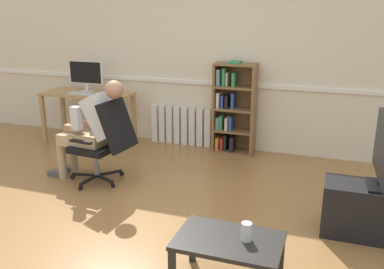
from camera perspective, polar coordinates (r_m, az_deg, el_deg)
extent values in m
plane|color=olive|center=(3.90, -6.41, -13.17)|extent=(18.00, 18.00, 0.00)
cube|color=beige|center=(5.90, 4.52, 11.03)|extent=(12.00, 0.10, 2.70)
cube|color=white|center=(5.90, 4.26, 6.82)|extent=(12.00, 0.03, 0.05)
cube|color=tan|center=(6.58, -19.44, 1.95)|extent=(0.06, 0.06, 0.72)
cube|color=tan|center=(5.90, -9.97, 1.02)|extent=(0.06, 0.06, 0.72)
cube|color=tan|center=(6.30, -7.85, 2.15)|extent=(0.06, 0.06, 0.72)
cube|color=tan|center=(6.95, -16.99, 2.94)|extent=(0.06, 0.06, 0.72)
cube|color=tan|center=(6.32, -14.00, 5.37)|extent=(1.32, 0.56, 0.04)
cube|color=silver|center=(6.40, -14.09, 5.71)|extent=(0.18, 0.14, 0.01)
cube|color=silver|center=(6.40, -14.03, 6.23)|extent=(0.04, 0.02, 0.10)
cube|color=silver|center=(6.37, -14.17, 8.16)|extent=(0.55, 0.02, 0.34)
cube|color=black|center=(6.36, -14.24, 8.14)|extent=(0.51, 0.00, 0.30)
cube|color=silver|center=(6.21, -14.81, 5.37)|extent=(0.37, 0.12, 0.02)
cube|color=white|center=(6.08, -12.57, 5.35)|extent=(0.06, 0.10, 0.03)
cube|color=brown|center=(5.82, 3.22, 3.66)|extent=(0.03, 0.28, 1.24)
cube|color=brown|center=(5.70, 8.36, 3.22)|extent=(0.03, 0.28, 1.24)
cube|color=brown|center=(5.88, 6.09, 3.74)|extent=(0.53, 0.02, 1.24)
cube|color=brown|center=(5.92, 5.59, -2.25)|extent=(0.50, 0.28, 0.03)
cube|color=brown|center=(5.83, 5.68, 0.56)|extent=(0.50, 0.28, 0.03)
cube|color=brown|center=(5.75, 5.76, 3.45)|extent=(0.50, 0.28, 0.03)
cube|color=brown|center=(5.69, 5.85, 6.41)|extent=(0.50, 0.28, 0.03)
cube|color=brown|center=(5.64, 5.94, 9.43)|extent=(0.50, 0.28, 0.03)
cube|color=orange|center=(5.92, 3.56, -1.13)|extent=(0.04, 0.19, 0.18)
cube|color=#6699A3|center=(5.85, 3.65, 1.65)|extent=(0.04, 0.19, 0.16)
cube|color=white|center=(5.77, 3.68, 4.72)|extent=(0.04, 0.19, 0.20)
cube|color=#6699A3|center=(5.71, 3.75, 7.76)|extent=(0.04, 0.19, 0.22)
cube|color=red|center=(5.94, 4.19, -1.12)|extent=(0.04, 0.19, 0.18)
cube|color=#38844C|center=(5.82, 4.07, 1.72)|extent=(0.04, 0.19, 0.20)
cube|color=#2D519E|center=(5.78, 4.29, 4.54)|extent=(0.03, 0.19, 0.16)
cube|color=#38844C|center=(5.72, 4.49, 7.84)|extent=(0.04, 0.19, 0.24)
cube|color=black|center=(5.91, 4.66, -0.97)|extent=(0.04, 0.19, 0.22)
cube|color=beige|center=(5.81, 4.84, 1.55)|extent=(0.04, 0.19, 0.17)
cube|color=black|center=(5.75, 4.83, 4.49)|extent=(0.03, 0.19, 0.17)
cube|color=beige|center=(5.71, 4.92, 7.52)|extent=(0.03, 0.19, 0.18)
cube|color=black|center=(5.87, 5.51, -1.22)|extent=(0.05, 0.19, 0.21)
cube|color=#2D519E|center=(5.79, 5.37, 1.56)|extent=(0.03, 0.19, 0.19)
cube|color=#2D519E|center=(5.74, 5.65, 4.65)|extent=(0.04, 0.19, 0.21)
cube|color=#38844C|center=(5.66, 5.78, 7.45)|extent=(0.04, 0.19, 0.18)
cube|color=#38844C|center=(5.64, 5.81, 9.70)|extent=(0.16, 0.22, 0.02)
cube|color=white|center=(6.34, -5.00, 1.56)|extent=(0.09, 0.08, 0.56)
cube|color=white|center=(6.29, -4.02, 1.47)|extent=(0.09, 0.08, 0.56)
cube|color=white|center=(6.25, -3.02, 1.38)|extent=(0.09, 0.08, 0.56)
cube|color=white|center=(6.20, -2.01, 1.28)|extent=(0.09, 0.08, 0.56)
cube|color=white|center=(6.16, -0.99, 1.18)|extent=(0.09, 0.08, 0.56)
cube|color=white|center=(6.12, 0.05, 1.08)|extent=(0.09, 0.08, 0.56)
cube|color=white|center=(6.09, 1.10, 0.98)|extent=(0.09, 0.08, 0.56)
cube|color=white|center=(6.05, 2.16, 0.88)|extent=(0.09, 0.08, 0.56)
cube|color=black|center=(4.94, -13.78, -5.97)|extent=(0.06, 0.30, 0.02)
cylinder|color=black|center=(4.85, -14.84, -6.99)|extent=(0.03, 0.06, 0.06)
cube|color=black|center=(4.94, -11.72, -5.87)|extent=(0.29, 0.15, 0.02)
cylinder|color=black|center=(4.84, -10.65, -6.78)|extent=(0.06, 0.04, 0.06)
cube|color=black|center=(5.09, -11.10, -5.12)|extent=(0.23, 0.25, 0.02)
cylinder|color=black|center=(5.15, -9.49, -5.23)|extent=(0.05, 0.06, 0.06)
cube|color=black|center=(5.19, -12.69, -4.78)|extent=(0.18, 0.28, 0.02)
cylinder|color=black|center=(5.34, -12.63, -4.57)|extent=(0.05, 0.06, 0.06)
cube|color=black|center=(5.10, -14.32, -5.28)|extent=(0.30, 0.10, 0.02)
cylinder|color=black|center=(5.17, -15.84, -5.56)|extent=(0.06, 0.03, 0.06)
cylinder|color=gray|center=(4.99, -12.84, -3.70)|extent=(0.05, 0.05, 0.30)
cube|color=black|center=(4.93, -12.98, -1.68)|extent=(0.50, 0.50, 0.07)
cube|color=black|center=(4.66, -10.04, 1.23)|extent=(0.29, 0.46, 0.55)
cube|color=black|center=(5.08, -11.13, 0.67)|extent=(0.28, 0.07, 0.03)
cube|color=black|center=(4.69, -14.83, -0.94)|extent=(0.28, 0.07, 0.03)
cube|color=tan|center=(4.90, -13.06, -0.52)|extent=(0.29, 0.36, 0.14)
cube|color=silver|center=(4.74, -11.84, 2.52)|extent=(0.43, 0.38, 0.52)
sphere|color=#A87A5B|center=(4.58, -10.49, 5.99)|extent=(0.20, 0.20, 0.20)
cube|color=white|center=(5.05, -15.65, 0.97)|extent=(0.15, 0.05, 0.02)
cube|color=tan|center=(5.11, -14.21, -0.24)|extent=(0.43, 0.17, 0.13)
cylinder|color=tan|center=(5.32, -15.77, -2.61)|extent=(0.10, 0.10, 0.46)
cube|color=#4C4C51|center=(5.45, -16.41, -4.42)|extent=(0.23, 0.11, 0.06)
cube|color=tan|center=(4.97, -15.65, -0.85)|extent=(0.43, 0.17, 0.13)
cylinder|color=tan|center=(5.18, -17.19, -3.27)|extent=(0.10, 0.10, 0.46)
cube|color=#4C4C51|center=(5.31, -17.81, -5.10)|extent=(0.23, 0.11, 0.06)
cube|color=silver|center=(5.01, -13.05, 2.99)|extent=(0.11, 0.09, 0.26)
cube|color=#A87A5B|center=(5.06, -14.28, 1.36)|extent=(0.25, 0.09, 0.07)
cube|color=silver|center=(4.78, -15.38, 2.13)|extent=(0.11, 0.09, 0.26)
cube|color=#A87A5B|center=(4.92, -15.67, 0.81)|extent=(0.25, 0.09, 0.07)
cube|color=black|center=(4.05, 23.56, -9.58)|extent=(0.88, 0.38, 0.48)
cube|color=black|center=(3.95, 23.98, -6.35)|extent=(0.21, 0.33, 0.02)
cylinder|color=black|center=(3.94, 24.04, -5.88)|extent=(0.04, 0.04, 0.05)
cube|color=black|center=(3.84, 24.54, -1.92)|extent=(0.08, 0.92, 0.52)
cube|color=black|center=(3.30, 11.93, -15.97)|extent=(0.04, 0.04, 0.35)
cube|color=black|center=(3.42, 0.07, -14.21)|extent=(0.04, 0.04, 0.35)
cube|color=black|center=(3.06, 4.98, -14.13)|extent=(0.75, 0.49, 0.03)
cylinder|color=silver|center=(3.02, 7.38, -12.89)|extent=(0.08, 0.08, 0.13)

